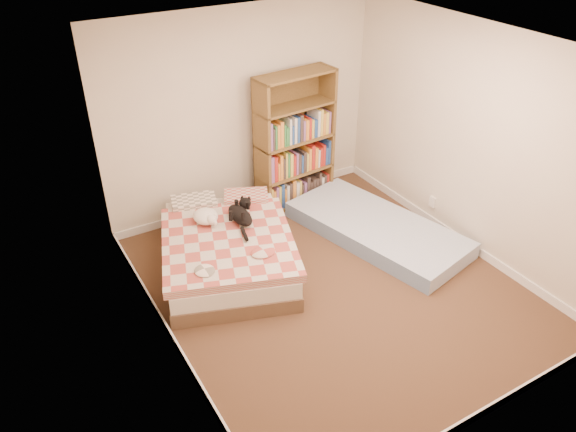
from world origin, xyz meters
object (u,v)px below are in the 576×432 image
black_cat (239,214)px  white_dog (207,216)px  bookshelf (294,158)px  floor_mattress (377,229)px  bed (226,247)px

black_cat → white_dog: 0.35m
bookshelf → white_dog: 1.59m
black_cat → floor_mattress: bearing=21.0°
bookshelf → floor_mattress: bookshelf is taller
bed → black_cat: black_cat is taller
floor_mattress → bed: bearing=154.6°
black_cat → white_dog: bearing=-161.6°
black_cat → white_dog: (-0.33, 0.13, -0.00)m
bookshelf → white_dog: (-1.47, -0.61, -0.09)m
bed → bookshelf: 1.67m
bookshelf → black_cat: (-1.14, -0.73, -0.09)m
bed → white_dog: (-0.10, 0.26, 0.29)m
white_dog → bed: bearing=-36.0°
bed → black_cat: (0.23, 0.13, 0.29)m
bed → floor_mattress: bearing=6.8°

